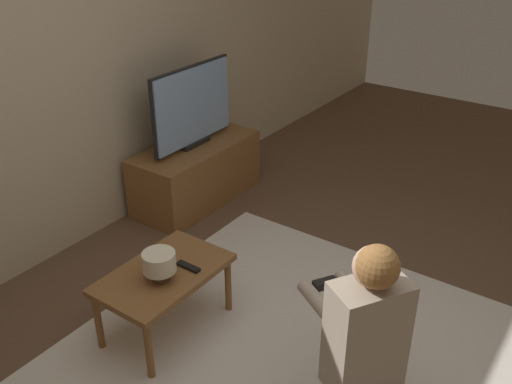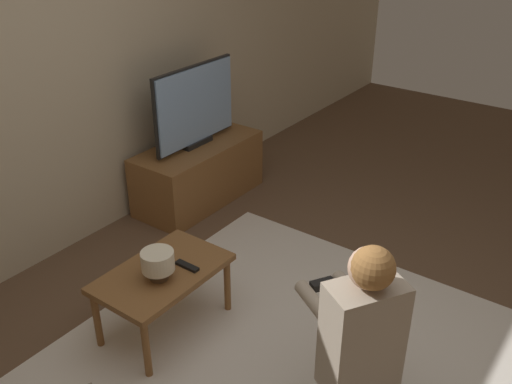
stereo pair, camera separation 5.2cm
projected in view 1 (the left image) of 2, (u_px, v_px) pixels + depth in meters
ground_plane at (282, 368)px, 3.07m from camera, size 10.00×10.00×0.00m
wall_back at (19, 73)px, 3.44m from camera, size 10.00×0.06×2.60m
rug at (282, 367)px, 3.07m from camera, size 2.46×2.27×0.02m
tv_stand at (196, 173)px, 4.63m from camera, size 1.10×0.49×0.49m
tv at (192, 106)px, 4.37m from camera, size 0.86×0.08×0.64m
coffee_table at (164, 279)px, 3.18m from camera, size 0.75×0.46×0.41m
person_kneeling at (368, 347)px, 2.51m from camera, size 0.65×0.84×1.00m
table_lamp at (159, 264)px, 3.04m from camera, size 0.18×0.18×0.17m
remote at (188, 267)px, 3.18m from camera, size 0.04×0.15×0.02m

